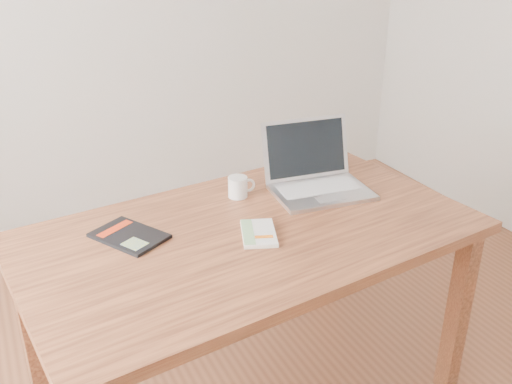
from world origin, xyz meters
name	(u,v)px	position (x,y,z in m)	size (l,w,h in m)	color
room	(251,57)	(-0.07, 0.00, 1.36)	(4.04, 4.04, 2.70)	brown
desk	(251,251)	(0.00, 0.15, 0.66)	(1.60, 1.03, 0.75)	brown
white_guidebook	(259,233)	(0.00, 0.09, 0.76)	(0.16, 0.20, 0.02)	silver
black_guidebook	(129,236)	(-0.38, 0.27, 0.76)	(0.25, 0.28, 0.01)	black
laptop	(316,176)	(0.37, 0.33, 0.80)	(0.39, 0.35, 0.25)	silver
coffee_mug	(238,186)	(0.07, 0.39, 0.79)	(0.11, 0.07, 0.08)	silver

